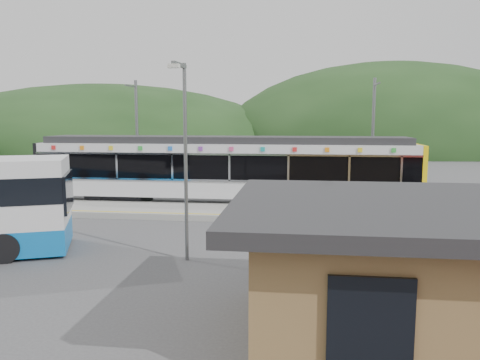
# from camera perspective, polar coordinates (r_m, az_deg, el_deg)

# --- Properties ---
(ground) EXTENTS (120.00, 120.00, 0.00)m
(ground) POSITION_cam_1_polar(r_m,az_deg,el_deg) (19.77, -1.19, -6.30)
(ground) COLOR #4C4C4F
(ground) RESTS_ON ground
(hills) EXTENTS (146.00, 149.00, 26.00)m
(hills) POSITION_cam_1_polar(r_m,az_deg,el_deg) (24.97, 14.87, -3.64)
(hills) COLOR #1E3D19
(hills) RESTS_ON ground
(platform) EXTENTS (26.00, 3.20, 0.30)m
(platform) POSITION_cam_1_polar(r_m,az_deg,el_deg) (22.93, 0.01, -3.98)
(platform) COLOR #9E9E99
(platform) RESTS_ON ground
(yellow_line) EXTENTS (26.00, 0.10, 0.01)m
(yellow_line) POSITION_cam_1_polar(r_m,az_deg,el_deg) (21.63, -0.42, -4.26)
(yellow_line) COLOR yellow
(yellow_line) RESTS_ON platform
(train) EXTENTS (20.44, 3.01, 3.74)m
(train) POSITION_cam_1_polar(r_m,az_deg,el_deg) (25.44, -1.88, 1.52)
(train) COLOR black
(train) RESTS_ON ground
(catenary_mast_west) EXTENTS (0.18, 1.80, 7.00)m
(catenary_mast_west) POSITION_cam_1_polar(r_m,az_deg,el_deg) (29.26, -12.46, 5.25)
(catenary_mast_west) COLOR slate
(catenary_mast_west) RESTS_ON ground
(catenary_mast_east) EXTENTS (0.18, 1.80, 7.00)m
(catenary_mast_east) POSITION_cam_1_polar(r_m,az_deg,el_deg) (27.89, 15.88, 5.03)
(catenary_mast_east) COLOR slate
(catenary_mast_east) RESTS_ON ground
(station_shelter) EXTENTS (9.20, 6.20, 3.00)m
(station_shelter) POSITION_cam_1_polar(r_m,az_deg,el_deg) (10.96, 24.18, -9.98)
(station_shelter) COLOR olive
(station_shelter) RESTS_ON ground
(lamp_post) EXTENTS (0.36, 1.14, 6.47)m
(lamp_post) POSITION_cam_1_polar(r_m,az_deg,el_deg) (15.24, -6.79, 4.19)
(lamp_post) COLOR slate
(lamp_post) RESTS_ON ground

